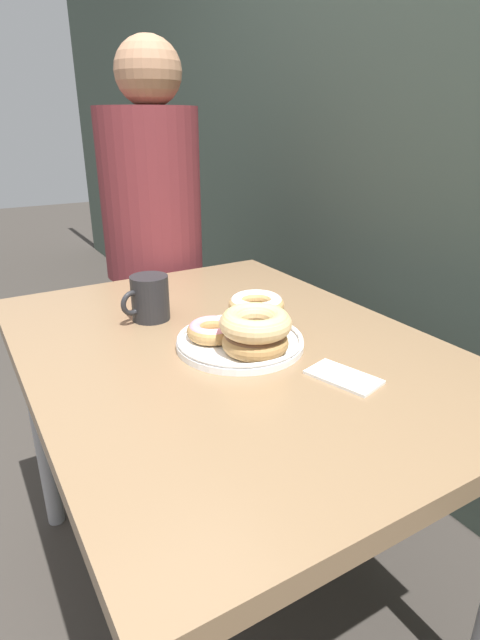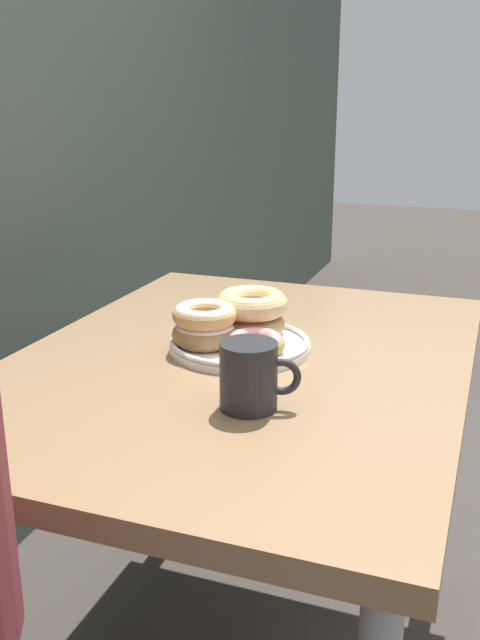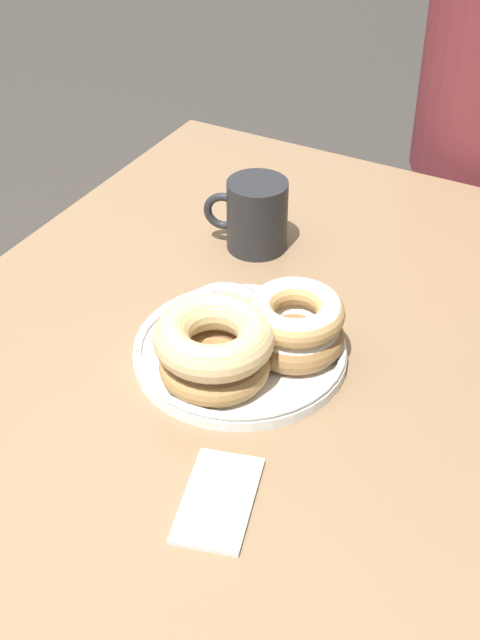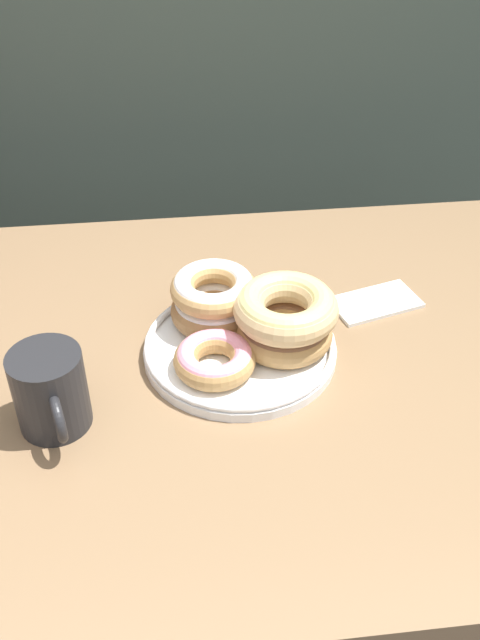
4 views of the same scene
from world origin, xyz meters
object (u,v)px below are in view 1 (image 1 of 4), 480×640
dining_table (227,375)px  donut_plate (248,328)px  coffee_mug (149,298)px  person_figure (153,248)px  napkin (343,377)px

dining_table → donut_plate: size_ratio=3.81×
coffee_mug → person_figure: size_ratio=0.09×
donut_plate → person_figure: (-0.82, 0.11, -0.02)m
coffee_mug → napkin: size_ratio=0.84×
dining_table → coffee_mug: bearing=-156.6°
dining_table → person_figure: bearing=169.9°
person_figure → napkin: 1.03m
dining_table → napkin: (0.25, 0.11, 0.08)m
dining_table → donut_plate: donut_plate is taller
donut_plate → coffee_mug: bearing=-155.2°
dining_table → coffee_mug: (-0.21, -0.09, 0.13)m
coffee_mug → person_figure: 0.62m
donut_plate → napkin: size_ratio=1.97×
dining_table → donut_plate: 0.13m
coffee_mug → napkin: (0.46, 0.20, -0.05)m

